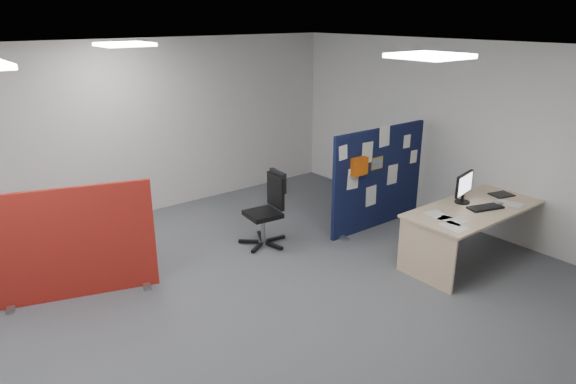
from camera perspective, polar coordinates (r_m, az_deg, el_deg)
floor at (r=5.41m, az=-9.86°, el=-15.25°), size 9.00×9.00×0.00m
ceiling at (r=4.49m, az=-11.87°, el=14.53°), size 9.00×7.00×0.02m
wall_back at (r=7.94m, az=-22.75°, el=5.48°), size 9.00×0.02×2.70m
wall_right at (r=7.82m, az=19.84°, el=5.65°), size 0.02×7.00×2.70m
ceiling_lights at (r=5.23m, az=-11.91°, el=14.82°), size 4.10×4.10×0.04m
navy_divider at (r=7.64m, az=9.97°, el=1.56°), size 1.82×0.30×1.53m
main_desk at (r=6.96m, az=19.65°, el=-2.73°), size 1.96×0.87×0.73m
monitor_main at (r=6.91m, az=18.97°, el=0.60°), size 0.45×0.19×0.40m
keyboard at (r=6.87m, az=21.07°, el=-1.61°), size 0.48×0.31×0.02m
mouse at (r=7.06m, az=22.37°, el=-1.20°), size 0.11×0.08×0.03m
paper_tray at (r=7.45m, az=22.64°, el=-0.27°), size 0.33×0.28×0.01m
red_divider at (r=6.12m, az=-22.67°, el=-5.42°), size 1.67×0.57×1.30m
office_chair at (r=7.00m, az=-2.09°, el=-1.37°), size 0.66×0.67×1.01m
desk_papers at (r=6.53m, az=18.98°, el=-2.54°), size 1.46×0.66×0.00m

